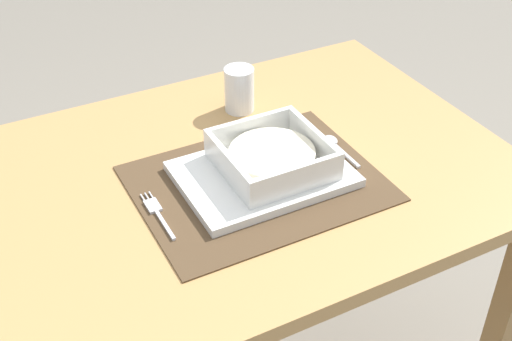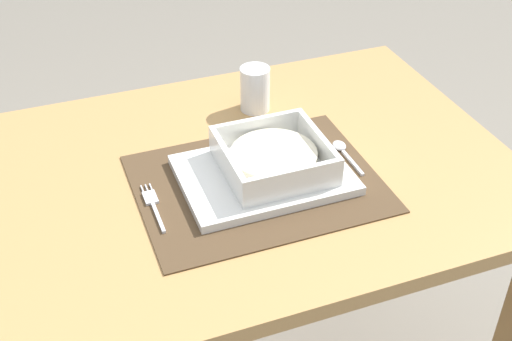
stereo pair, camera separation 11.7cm
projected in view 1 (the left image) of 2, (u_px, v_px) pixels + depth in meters
name	position (u px, v px, depth m)	size (l,w,h in m)	color
dining_table	(244.00, 212.00, 1.29)	(0.97, 0.71, 0.72)	#B2844C
placemat	(256.00, 184.00, 1.19)	(0.42, 0.33, 0.00)	#4C3823
serving_plate	(263.00, 174.00, 1.20)	(0.29, 0.21, 0.02)	white
porridge_bowl	(272.00, 158.00, 1.19)	(0.18, 0.18, 0.05)	white
fork	(156.00, 212.00, 1.12)	(0.02, 0.13, 0.00)	silver
spoon	(334.00, 143.00, 1.28)	(0.02, 0.11, 0.01)	silver
butter_knife	(333.00, 157.00, 1.25)	(0.01, 0.14, 0.01)	black
bread_knife	(332.00, 167.00, 1.23)	(0.01, 0.13, 0.01)	#59331E
drinking_glass	(239.00, 92.00, 1.38)	(0.06, 0.06, 0.09)	white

